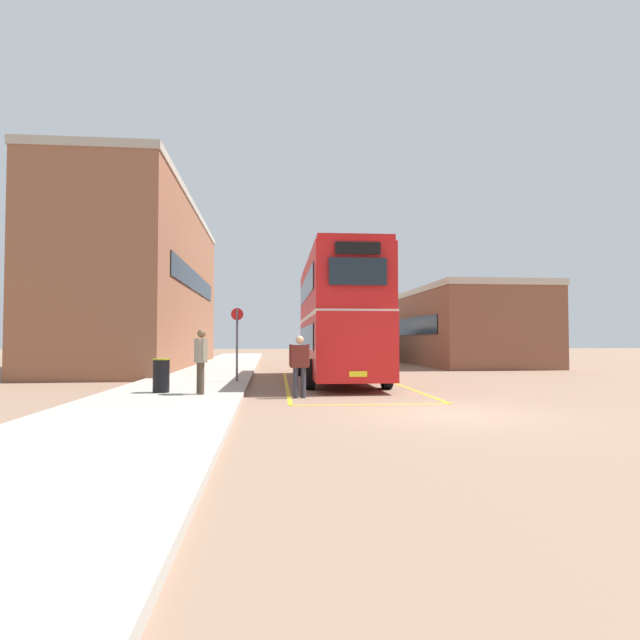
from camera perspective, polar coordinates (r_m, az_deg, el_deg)
The scene contains 11 objects.
ground_plane at distance 26.09m, azimuth 2.87°, elevation -5.68°, with size 135.60×135.60×0.00m, color #846651.
sidewalk_left at distance 28.33m, azimuth -11.04°, elevation -5.22°, with size 4.00×57.60×0.14m, color #A39E93.
brick_building_left at distance 32.38m, azimuth -18.24°, elevation 3.47°, with size 5.76×21.23×9.43m.
depot_building_right at distance 36.56m, azimuth 14.53°, elevation -0.77°, with size 6.61×15.70×4.87m.
double_decker_bus at distance 20.65m, azimuth 1.88°, elevation 0.35°, with size 2.92×10.80×4.75m.
single_deck_bus at distance 35.30m, azimuth 3.98°, elevation -2.09°, with size 3.68×9.27×3.02m.
pedestrian_boarding at distance 14.73m, azimuth -2.23°, elevation -4.51°, with size 0.58×0.29×1.73m.
pedestrian_waiting_near at distance 14.79m, azimuth -12.73°, elevation -3.81°, with size 0.41×0.55×1.77m.
litter_bin at distance 15.56m, azimuth -16.73°, elevation -5.73°, with size 0.48×0.48×0.95m.
bus_stop_sign at distance 19.17m, azimuth -8.93°, elevation -1.82°, with size 0.44×0.08×2.61m.
bay_marking_yellow at distance 18.76m, azimuth 2.62°, elevation -7.07°, with size 4.38×12.82×0.01m.
Camera 1 is at (-3.81, -11.36, 1.62)m, focal length 29.71 mm.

